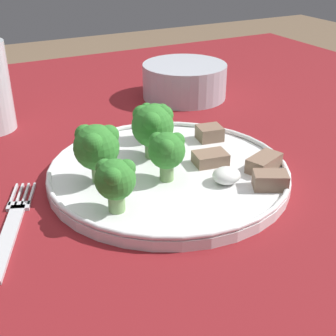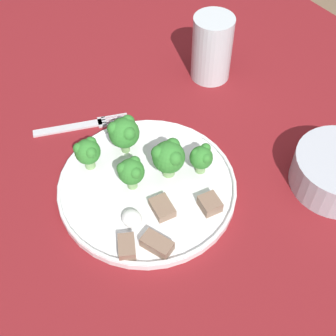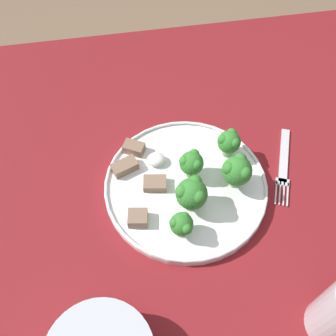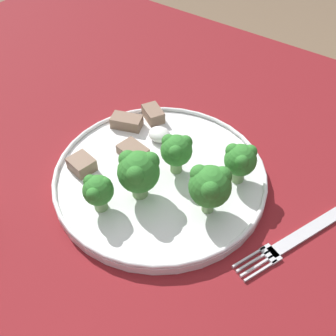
% 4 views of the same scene
% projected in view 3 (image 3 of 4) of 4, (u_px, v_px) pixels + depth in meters
% --- Properties ---
extents(ground_plane, '(8.00, 8.00, 0.00)m').
position_uv_depth(ground_plane, '(191.00, 325.00, 1.24)').
color(ground_plane, '#7F664C').
extents(table, '(1.36, 1.07, 0.70)m').
position_uv_depth(table, '(208.00, 249.00, 0.72)').
color(table, maroon).
rests_on(table, ground_plane).
extents(dinner_plate, '(0.28, 0.28, 0.02)m').
position_uv_depth(dinner_plate, '(186.00, 186.00, 0.69)').
color(dinner_plate, white).
rests_on(dinner_plate, table).
extents(fork, '(0.08, 0.17, 0.00)m').
position_uv_depth(fork, '(283.00, 165.00, 0.72)').
color(fork, silver).
rests_on(fork, table).
extents(broccoli_floret_near_rim_left, '(0.04, 0.04, 0.06)m').
position_uv_depth(broccoli_floret_near_rim_left, '(229.00, 142.00, 0.69)').
color(broccoli_floret_near_rim_left, '#7FA866').
rests_on(broccoli_floret_near_rim_left, dinner_plate).
extents(broccoli_floret_center_left, '(0.05, 0.05, 0.07)m').
position_uv_depth(broccoli_floret_center_left, '(237.00, 170.00, 0.65)').
color(broccoli_floret_center_left, '#7FA866').
rests_on(broccoli_floret_center_left, dinner_plate).
extents(broccoli_floret_back_left, '(0.04, 0.04, 0.06)m').
position_uv_depth(broccoli_floret_back_left, '(192.00, 163.00, 0.67)').
color(broccoli_floret_back_left, '#7FA866').
rests_on(broccoli_floret_back_left, dinner_plate).
extents(broccoli_floret_front_left, '(0.04, 0.04, 0.05)m').
position_uv_depth(broccoli_floret_front_left, '(182.00, 226.00, 0.61)').
color(broccoli_floret_front_left, '#7FA866').
rests_on(broccoli_floret_front_left, dinner_plate).
extents(broccoli_floret_center_back, '(0.05, 0.05, 0.07)m').
position_uv_depth(broccoli_floret_center_back, '(192.00, 194.00, 0.63)').
color(broccoli_floret_center_back, '#7FA866').
rests_on(broccoli_floret_center_back, dinner_plate).
extents(meat_slice_front_slice, '(0.05, 0.04, 0.02)m').
position_uv_depth(meat_slice_front_slice, '(125.00, 167.00, 0.70)').
color(meat_slice_front_slice, '#846651').
rests_on(meat_slice_front_slice, dinner_plate).
extents(meat_slice_middle_slice, '(0.04, 0.03, 0.02)m').
position_uv_depth(meat_slice_middle_slice, '(138.00, 218.00, 0.64)').
color(meat_slice_middle_slice, '#846651').
rests_on(meat_slice_middle_slice, dinner_plate).
extents(meat_slice_rear_slice, '(0.04, 0.03, 0.01)m').
position_uv_depth(meat_slice_rear_slice, '(155.00, 183.00, 0.68)').
color(meat_slice_rear_slice, '#846651').
rests_on(meat_slice_rear_slice, dinner_plate).
extents(meat_slice_edge_slice, '(0.04, 0.04, 0.02)m').
position_uv_depth(meat_slice_edge_slice, '(134.00, 148.00, 0.72)').
color(meat_slice_edge_slice, '#846651').
rests_on(meat_slice_edge_slice, dinner_plate).
extents(sauce_dollop, '(0.03, 0.03, 0.02)m').
position_uv_depth(sauce_dollop, '(156.00, 159.00, 0.71)').
color(sauce_dollop, white).
rests_on(sauce_dollop, dinner_plate).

